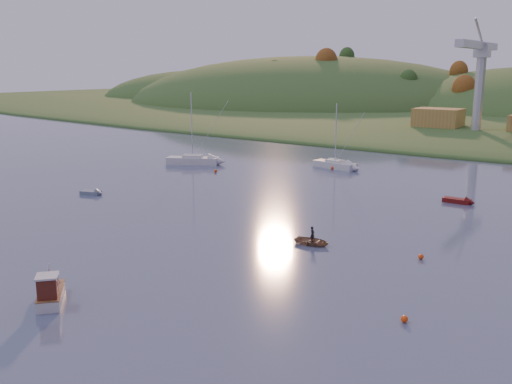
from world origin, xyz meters
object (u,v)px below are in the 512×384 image
Objects in this scene: sailboat_near at (193,160)px; grey_dinghy at (95,193)px; fishing_boat at (51,290)px; sailboat_far at (335,164)px; canoe at (312,241)px; red_tender at (463,201)px.

sailboat_near reaches higher than grey_dinghy.
sailboat_far reaches higher than fishing_boat.
fishing_boat is 1.41× the size of canoe.
grey_dinghy is (-16.79, -38.06, -0.47)m from sailboat_far.
sailboat_far is (22.87, 11.23, -0.08)m from sailboat_near.
red_tender is at bearing -66.64° from fishing_boat.
grey_dinghy is at bearing -103.24° from sailboat_far.
sailboat_far is at bearing -1.57° from sailboat_near.
sailboat_far is 44.43m from canoe.
grey_dinghy is at bearing 81.00° from canoe.
canoe is at bearing -103.33° from red_tender.
canoe is at bearing -62.58° from sailboat_near.
fishing_boat is at bearing -61.06° from grey_dinghy.
fishing_boat is 0.40× the size of sailboat_near.
sailboat_near is at bearing 85.47° from grey_dinghy.
red_tender is 1.16× the size of grey_dinghy.
sailboat_far is 41.60m from grey_dinghy.
sailboat_near is 3.66× the size of grey_dinghy.
fishing_boat is at bearing -106.40° from red_tender.
grey_dinghy is at bearing -104.95° from sailboat_near.
grey_dinghy reaches higher than canoe.
sailboat_far is at bearing 19.57° from canoe.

